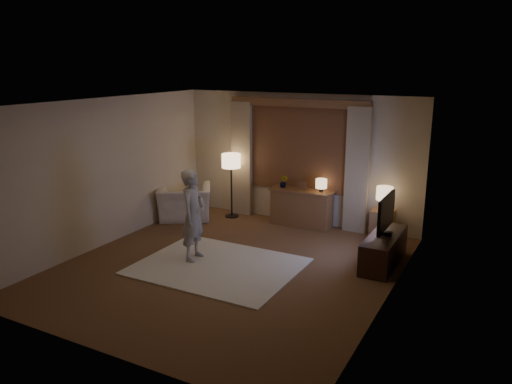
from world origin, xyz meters
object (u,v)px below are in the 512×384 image
Objects in this scene: sideboard at (301,209)px; armchair at (184,203)px; person at (193,215)px; side_table at (382,225)px; tv_stand at (384,250)px.

sideboard is 1.12× the size of armchair.
person reaches higher than sideboard.
armchair is (-2.32, -0.74, -0.00)m from sideboard.
side_table is 0.37× the size of person.
side_table reaches higher than tv_stand.
sideboard is at bearing 164.53° from armchair.
side_table is at bearing 105.09° from tv_stand.
sideboard is 1.64m from side_table.
side_table is (1.64, -0.05, -0.07)m from sideboard.
sideboard is 0.79× the size of person.
armchair is 1.92× the size of side_table.
sideboard is 2.67m from person.
sideboard is 2.44m from armchair.
person reaches higher than tv_stand.
sideboard reaches higher than side_table.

